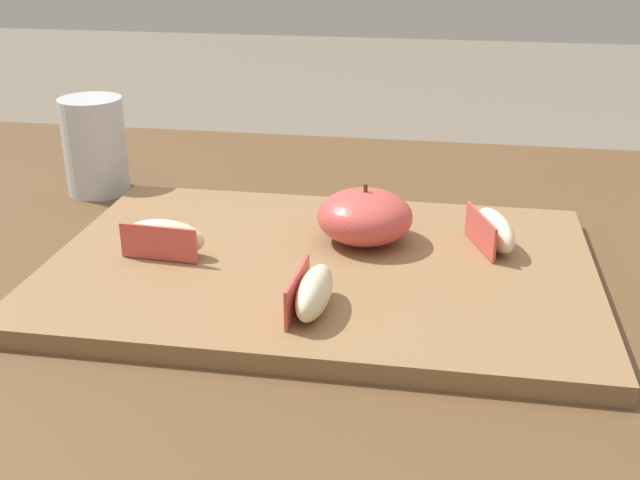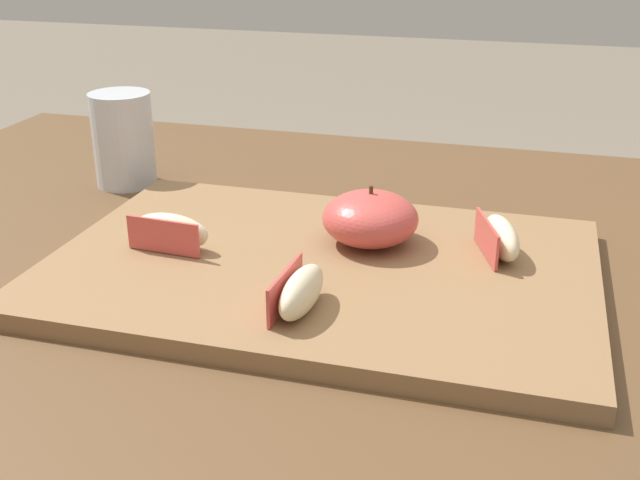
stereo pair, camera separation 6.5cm
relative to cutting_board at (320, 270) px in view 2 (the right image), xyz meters
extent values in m
cube|color=brown|center=(0.06, 0.00, -0.02)|extent=(1.25, 0.87, 0.03)
cube|color=brown|center=(-0.51, 0.38, -0.39)|extent=(0.06, 0.06, 0.70)
cube|color=olive|center=(0.00, 0.00, 0.00)|extent=(0.46, 0.31, 0.02)
ellipsoid|color=#D14C47|center=(0.03, 0.05, 0.03)|extent=(0.09, 0.09, 0.05)
cylinder|color=#4C3319|center=(0.03, 0.05, 0.06)|extent=(0.00, 0.00, 0.01)
ellipsoid|color=beige|center=(0.15, 0.06, 0.02)|extent=(0.05, 0.08, 0.03)
cube|color=#D14C47|center=(0.13, 0.05, 0.02)|extent=(0.03, 0.07, 0.03)
ellipsoid|color=beige|center=(0.01, -0.09, 0.02)|extent=(0.03, 0.07, 0.03)
cube|color=#D14C47|center=(0.00, -0.09, 0.02)|extent=(0.01, 0.07, 0.03)
ellipsoid|color=beige|center=(-0.13, -0.01, 0.02)|extent=(0.07, 0.03, 0.03)
cube|color=#D14C47|center=(-0.13, -0.02, 0.02)|extent=(0.07, 0.01, 0.03)
cylinder|color=silver|center=(-0.28, 0.18, 0.04)|extent=(0.07, 0.07, 0.10)
camera|label=1|loc=(0.10, -0.59, 0.29)|focal=43.84mm
camera|label=2|loc=(0.16, -0.58, 0.29)|focal=43.84mm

